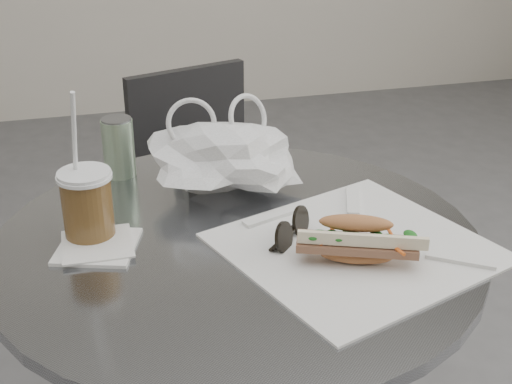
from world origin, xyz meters
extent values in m
cylinder|color=slate|center=(0.00, 0.20, 0.73)|extent=(0.76, 0.76, 0.02)
cylinder|color=#29292B|center=(0.11, 0.80, 0.01)|extent=(0.37, 0.37, 0.02)
cylinder|color=#29292B|center=(0.11, 0.80, 0.25)|extent=(0.07, 0.07, 0.49)
cylinder|color=#29292B|center=(0.11, 0.80, 0.49)|extent=(0.42, 0.42, 0.02)
cube|color=#29292B|center=(0.05, 0.99, 0.65)|extent=(0.32, 0.13, 0.28)
cube|color=white|center=(0.17, 0.12, 0.74)|extent=(0.45, 0.44, 0.00)
ellipsoid|color=#C17749|center=(0.15, 0.08, 0.76)|extent=(0.23, 0.15, 0.02)
cube|color=brown|center=(0.15, 0.08, 0.77)|extent=(0.18, 0.11, 0.01)
ellipsoid|color=#C17749|center=(0.15, 0.09, 0.80)|extent=(0.23, 0.15, 0.04)
cylinder|color=olive|center=(-0.22, 0.25, 0.79)|extent=(0.08, 0.08, 0.10)
cylinder|color=white|center=(-0.22, 0.25, 0.85)|extent=(0.08, 0.08, 0.01)
cylinder|color=white|center=(-0.23, 0.26, 0.89)|extent=(0.02, 0.05, 0.19)
cylinder|color=black|center=(0.06, 0.14, 0.76)|extent=(0.04, 0.05, 0.05)
cylinder|color=black|center=(0.10, 0.18, 0.76)|extent=(0.04, 0.05, 0.05)
cube|color=black|center=(0.08, 0.16, 0.76)|extent=(0.02, 0.02, 0.00)
cube|color=white|center=(-0.21, 0.22, 0.74)|extent=(0.14, 0.14, 0.01)
cube|color=white|center=(-0.21, 0.22, 0.75)|extent=(0.11, 0.11, 0.00)
cylinder|color=#598D52|center=(-0.15, 0.49, 0.79)|extent=(0.06, 0.06, 0.11)
cylinder|color=slate|center=(-0.15, 0.49, 0.85)|extent=(0.05, 0.05, 0.00)
camera|label=1|loc=(-0.22, -0.74, 1.28)|focal=50.00mm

